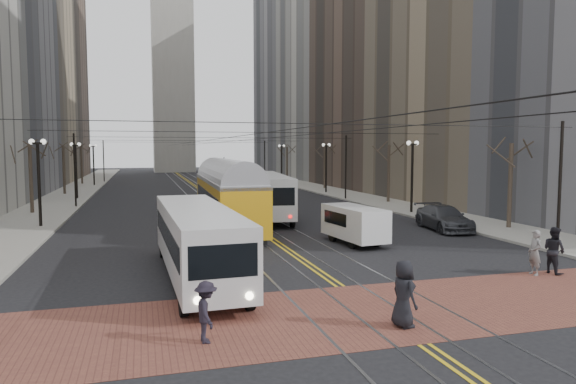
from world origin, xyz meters
TOP-DOWN VIEW (x-y plane):
  - ground at (0.00, 0.00)m, footprint 260.00×260.00m
  - sidewalk_left at (-15.00, 45.00)m, footprint 5.00×140.00m
  - sidewalk_right at (15.00, 45.00)m, footprint 5.00×140.00m
  - crosswalk_band at (0.00, -4.00)m, footprint 25.00×6.00m
  - streetcar_rails at (0.00, 45.00)m, footprint 4.80×130.00m
  - centre_lines at (0.00, 45.00)m, footprint 0.42×130.00m
  - building_left_far at (-25.50, 86.00)m, footprint 16.00×20.00m
  - building_right_mid at (25.50, 46.00)m, footprint 16.00×20.00m
  - building_right_midfar at (27.50, 66.00)m, footprint 20.00×20.00m
  - building_right_far at (25.50, 86.00)m, footprint 16.00×20.00m
  - clock_tower at (0.00, 102.00)m, footprint 12.00×12.00m
  - lamp_posts at (-0.00, 28.75)m, footprint 27.60×57.20m
  - street_trees at (0.00, 35.25)m, footprint 31.68×53.28m
  - trolley_wires at (0.00, 34.83)m, footprint 25.96×120.00m
  - transit_bus at (-5.10, 1.75)m, footprint 2.77×11.64m
  - streetcar at (-1.77, 14.71)m, footprint 3.11×14.93m
  - rear_bus at (1.80, 18.87)m, footprint 4.25×12.86m
  - cargo_van at (4.00, 7.04)m, footprint 2.30×4.83m
  - sedan_grey at (6.51, 33.67)m, footprint 1.89×4.15m
  - sedan_parked at (11.53, 10.00)m, footprint 2.89×5.67m
  - pedestrian_a at (0.14, -5.60)m, footprint 0.74×1.04m
  - pedestrian_b at (8.41, -1.50)m, footprint 0.49×0.71m
  - pedestrian_c at (9.38, -1.50)m, footprint 0.82×1.01m
  - pedestrian_d at (-5.59, -5.25)m, footprint 0.70×1.12m

SIDE VIEW (x-z plane):
  - ground at x=0.00m, z-range 0.00..0.00m
  - streetcar_rails at x=0.00m, z-range 0.00..0.01m
  - crosswalk_band at x=0.00m, z-range 0.00..0.01m
  - centre_lines at x=0.00m, z-range 0.01..0.01m
  - sidewalk_left at x=-15.00m, z-range 0.00..0.15m
  - sidewalk_right at x=15.00m, z-range 0.00..0.15m
  - sedan_grey at x=6.51m, z-range 0.00..1.38m
  - sedan_parked at x=11.53m, z-range 0.00..1.58m
  - pedestrian_d at x=-5.59m, z-range 0.01..1.69m
  - pedestrian_b at x=8.41m, z-range 0.01..1.89m
  - pedestrian_c at x=9.38m, z-range 0.01..1.98m
  - pedestrian_a at x=0.14m, z-range 0.01..1.99m
  - cargo_van at x=4.00m, z-range 0.00..2.06m
  - transit_bus at x=-5.10m, z-range 0.00..2.89m
  - rear_bus at x=1.80m, z-range 0.00..3.29m
  - streetcar at x=-1.77m, z-range 0.00..3.51m
  - street_trees at x=0.00m, z-range 0.00..5.60m
  - lamp_posts at x=0.00m, z-range 0.00..5.60m
  - trolley_wires at x=0.00m, z-range 0.47..7.07m
  - building_right_mid at x=25.50m, z-range 0.00..34.00m
  - building_left_far at x=-25.50m, z-range 0.00..40.00m
  - building_right_far at x=25.50m, z-range 0.00..40.00m
  - building_right_midfar at x=27.50m, z-range 0.00..52.00m
  - clock_tower at x=0.00m, z-range 2.96..68.96m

